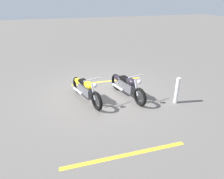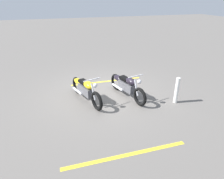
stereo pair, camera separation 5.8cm
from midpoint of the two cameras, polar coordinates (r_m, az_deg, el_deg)
name	(u,v)px [view 1 (the left image)]	position (r m, az deg, el deg)	size (l,w,h in m)	color
ground_plane	(103,92)	(8.18, -2.39, -0.64)	(60.00, 60.00, 0.00)	#66605B
motorcycle_bright_foreground	(85,89)	(7.39, -7.34, 0.19)	(2.18, 0.83, 1.04)	black
motorcycle_dark_foreground	(126,85)	(7.64, 4.31, 1.20)	(2.20, 0.78, 1.04)	black
bollard_post	(177,91)	(7.52, 18.13, -0.32)	(0.14, 0.14, 0.96)	white
parking_stripe_near	(107,81)	(9.18, -1.24, 2.35)	(3.20, 0.12, 0.01)	yellow
parking_stripe_mid	(126,155)	(5.20, 4.31, -18.03)	(3.20, 0.12, 0.01)	yellow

